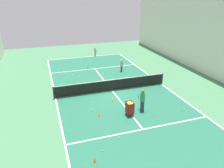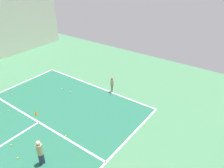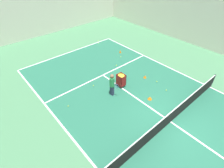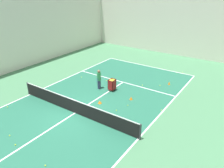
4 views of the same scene
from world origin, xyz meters
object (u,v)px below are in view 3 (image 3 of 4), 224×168
Objects in this scene: training_cone_0 at (150,98)px; coach_at_net at (112,84)px; tennis_net at (173,115)px; ball_cart at (121,78)px.

coach_at_net is at bearing 128.45° from training_cone_0.
tennis_net is 4.15m from ball_cart.
tennis_net is 3.99m from coach_at_net.
coach_at_net is (-0.95, 3.86, 0.40)m from tennis_net.
training_cone_0 is at bearing 30.83° from coach_at_net.
coach_at_net is at bearing -164.93° from ball_cart.
tennis_net is 10.07× the size of ball_cart.
coach_at_net is 1.67× the size of ball_cart.
tennis_net reaches higher than training_cone_0.
training_cone_0 is (0.45, -2.20, -0.55)m from ball_cart.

